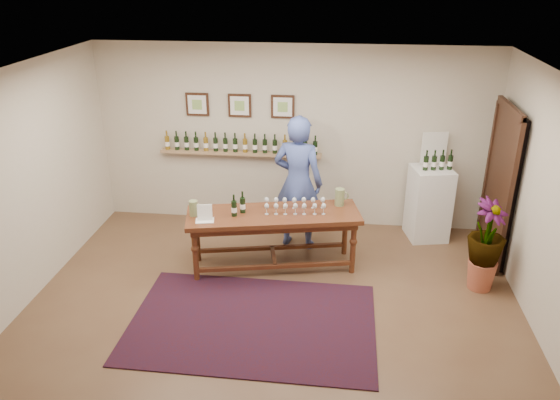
# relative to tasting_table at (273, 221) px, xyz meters

# --- Properties ---
(ground) EXTENTS (6.00, 6.00, 0.00)m
(ground) POSITION_rel_tasting_table_xyz_m (0.11, -1.02, -0.69)
(ground) COLOR brown
(ground) RESTS_ON ground
(room_shell) EXTENTS (6.00, 6.00, 6.00)m
(room_shell) POSITION_rel_tasting_table_xyz_m (2.23, 0.83, 0.43)
(room_shell) COLOR beige
(room_shell) RESTS_ON ground
(rug) EXTENTS (2.85, 1.91, 0.02)m
(rug) POSITION_rel_tasting_table_xyz_m (-0.08, -1.32, -0.68)
(rug) COLOR #3F0D0B
(rug) RESTS_ON ground
(tasting_table) EXTENTS (2.39, 1.19, 0.81)m
(tasting_table) POSITION_rel_tasting_table_xyz_m (0.00, 0.00, 0.00)
(tasting_table) COLOR #492812
(tasting_table) RESTS_ON ground
(table_glasses) EXTENTS (1.19, 0.42, 0.16)m
(table_glasses) POSITION_rel_tasting_table_xyz_m (0.28, 0.09, 0.20)
(table_glasses) COLOR silver
(table_glasses) RESTS_ON tasting_table
(table_bottles) EXTENTS (0.33, 0.25, 0.31)m
(table_bottles) POSITION_rel_tasting_table_xyz_m (-0.45, -0.09, 0.28)
(table_bottles) COLOR black
(table_bottles) RESTS_ON tasting_table
(pitcher_left) EXTENTS (0.16, 0.16, 0.21)m
(pitcher_left) POSITION_rel_tasting_table_xyz_m (-1.02, -0.20, 0.23)
(pitcher_left) COLOR olive
(pitcher_left) RESTS_ON tasting_table
(pitcher_right) EXTENTS (0.19, 0.19, 0.24)m
(pitcher_right) POSITION_rel_tasting_table_xyz_m (0.86, 0.35, 0.24)
(pitcher_right) COLOR olive
(pitcher_right) RESTS_ON tasting_table
(menu_card) EXTENTS (0.26, 0.21, 0.21)m
(menu_card) POSITION_rel_tasting_table_xyz_m (-0.85, -0.31, 0.23)
(menu_card) COLOR silver
(menu_card) RESTS_ON tasting_table
(display_pedestal) EXTENTS (0.65, 0.65, 1.10)m
(display_pedestal) POSITION_rel_tasting_table_xyz_m (2.19, 1.15, -0.14)
(display_pedestal) COLOR white
(display_pedestal) RESTS_ON ground
(pedestal_bottles) EXTENTS (0.33, 0.15, 0.32)m
(pedestal_bottles) POSITION_rel_tasting_table_xyz_m (2.25, 1.12, 0.57)
(pedestal_bottles) COLOR black
(pedestal_bottles) RESTS_ON display_pedestal
(info_sign) EXTENTS (0.38, 0.10, 0.52)m
(info_sign) POSITION_rel_tasting_table_xyz_m (2.21, 1.32, 0.67)
(info_sign) COLOR silver
(info_sign) RESTS_ON display_pedestal
(potted_plant) EXTENTS (0.78, 0.78, 1.05)m
(potted_plant) POSITION_rel_tasting_table_xyz_m (2.70, -0.24, -0.08)
(potted_plant) COLOR #A24E36
(potted_plant) RESTS_ON ground
(person) EXTENTS (0.80, 0.61, 1.97)m
(person) POSITION_rel_tasting_table_xyz_m (0.27, 0.68, 0.29)
(person) COLOR #3C4C8E
(person) RESTS_ON ground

